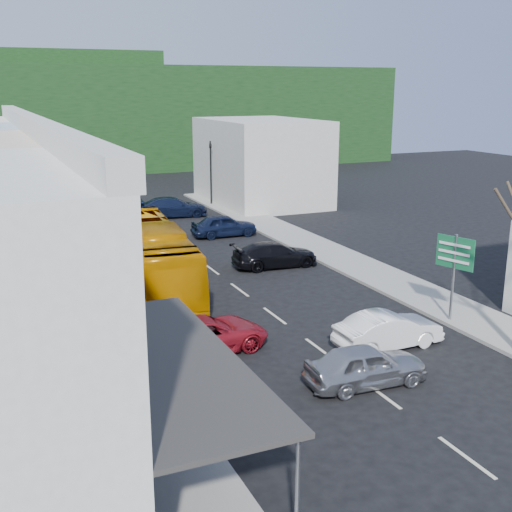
# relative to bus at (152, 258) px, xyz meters

# --- Properties ---
(ground) EXTENTS (120.00, 120.00, 0.00)m
(ground) POSITION_rel_bus_xyz_m (3.79, -9.97, -1.55)
(ground) COLOR black
(ground) RESTS_ON ground
(sidewalk_left) EXTENTS (3.00, 52.00, 0.15)m
(sidewalk_left) POSITION_rel_bus_xyz_m (-3.71, 0.03, -1.48)
(sidewalk_left) COLOR gray
(sidewalk_left) RESTS_ON ground
(sidewalk_right) EXTENTS (3.00, 52.00, 0.15)m
(sidewalk_right) POSITION_rel_bus_xyz_m (11.29, 0.03, -1.48)
(sidewalk_right) COLOR gray
(sidewalk_right) RESTS_ON ground
(distant_block_right) EXTENTS (8.00, 12.00, 7.00)m
(distant_block_right) POSITION_rel_bus_xyz_m (14.79, 20.03, 1.95)
(distant_block_right) COLOR #B7B2A8
(distant_block_right) RESTS_ON ground
(hillside) EXTENTS (80.00, 26.00, 14.00)m
(hillside) POSITION_rel_bus_xyz_m (2.34, 55.12, 5.18)
(hillside) COLOR black
(hillside) RESTS_ON ground
(bus) EXTENTS (3.55, 11.78, 3.10)m
(bus) POSITION_rel_bus_xyz_m (0.00, 0.00, 0.00)
(bus) COLOR orange
(bus) RESTS_ON ground
(car_silver) EXTENTS (4.50, 2.05, 1.40)m
(car_silver) POSITION_rel_bus_xyz_m (3.70, -13.20, -0.85)
(car_silver) COLOR #ADADB2
(car_silver) RESTS_ON ground
(car_white) EXTENTS (4.42, 1.86, 1.40)m
(car_white) POSITION_rel_bus_xyz_m (6.25, -10.84, -0.85)
(car_white) COLOR white
(car_white) RESTS_ON ground
(car_red) EXTENTS (4.75, 2.29, 1.40)m
(car_red) POSITION_rel_bus_xyz_m (-0.22, -8.40, -0.85)
(car_red) COLOR maroon
(car_red) RESTS_ON ground
(car_black_near) EXTENTS (4.60, 2.11, 1.40)m
(car_black_near) POSITION_rel_bus_xyz_m (7.18, 1.13, -0.85)
(car_black_near) COLOR black
(car_black_near) RESTS_ON ground
(car_navy_mid) EXTENTS (4.46, 1.95, 1.40)m
(car_navy_mid) POSITION_rel_bus_xyz_m (7.28, 9.20, -0.85)
(car_navy_mid) COLOR black
(car_navy_mid) RESTS_ON ground
(car_navy_far) EXTENTS (4.66, 2.29, 1.40)m
(car_navy_far) POSITION_rel_bus_xyz_m (6.07, 16.90, -0.85)
(car_navy_far) COLOR black
(car_navy_far) RESTS_ON ground
(pedestrian_left) EXTENTS (0.60, 0.71, 1.70)m
(pedestrian_left) POSITION_rel_bus_xyz_m (-4.16, -8.58, -0.55)
(pedestrian_left) COLOR black
(pedestrian_left) RESTS_ON sidewalk_left
(direction_sign) EXTENTS (1.21, 1.83, 3.81)m
(direction_sign) POSITION_rel_bus_xyz_m (10.19, -9.68, 0.35)
(direction_sign) COLOR #156139
(direction_sign) RESTS_ON ground
(traffic_signal) EXTENTS (0.93, 1.27, 5.34)m
(traffic_signal) POSITION_rel_bus_xyz_m (10.39, 20.30, 1.12)
(traffic_signal) COLOR black
(traffic_signal) RESTS_ON ground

